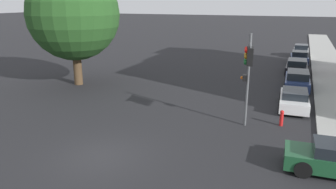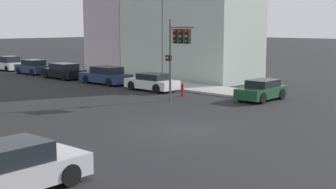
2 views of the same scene
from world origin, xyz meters
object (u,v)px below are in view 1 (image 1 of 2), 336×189
object	(u,v)px
parked_car_1	(297,80)
fire_hydrant	(282,118)
street_tree	(73,15)
parked_car_4	(301,51)
parked_car_0	(294,99)
crossing_car_1	(336,159)
parked_car_2	(297,67)
traffic_signal	(248,63)
parked_car_3	(299,58)

from	to	relation	value
parked_car_1	fire_hydrant	bearing A→B (deg)	174.56
street_tree	parked_car_4	xyz separation A→B (m)	(17.25, 22.31, -5.04)
parked_car_1	street_tree	bearing A→B (deg)	106.24
parked_car_0	parked_car_1	xyz separation A→B (m)	(0.07, 5.58, 0.06)
crossing_car_1	fire_hydrant	size ratio (longest dim) A/B	4.31
street_tree	parked_car_4	bearing A→B (deg)	52.30
crossing_car_1	parked_car_2	size ratio (longest dim) A/B	0.85
street_tree	traffic_signal	size ratio (longest dim) A/B	1.82
street_tree	fire_hydrant	bearing A→B (deg)	-12.31
parked_car_3	fire_hydrant	distance (m)	20.68
parked_car_1	fire_hydrant	distance (m)	9.16
parked_car_1	parked_car_3	xyz separation A→B (m)	(-0.04, 11.54, -0.01)
parked_car_0	parked_car_4	bearing A→B (deg)	-2.64
parked_car_3	parked_car_4	xyz separation A→B (m)	(0.11, 5.25, 0.03)
street_tree	parked_car_1	distance (m)	18.74
crossing_car_1	parked_car_3	size ratio (longest dim) A/B	0.99
parked_car_2	fire_hydrant	bearing A→B (deg)	178.22
parked_car_2	fire_hydrant	xyz separation A→B (m)	(-0.44, -15.13, -0.18)
fire_hydrant	parked_car_0	bearing A→B (deg)	81.29
traffic_signal	parked_car_1	xyz separation A→B (m)	(2.48, 10.45, -3.03)
crossing_car_1	parked_car_1	distance (m)	14.03
parked_car_0	parked_car_3	bearing A→B (deg)	-2.37
parked_car_0	fire_hydrant	size ratio (longest dim) A/B	4.59
parked_car_1	fire_hydrant	xyz separation A→B (m)	(-0.62, -9.13, -0.20)
street_tree	traffic_signal	distance (m)	15.64
parked_car_0	parked_car_3	world-z (taller)	parked_car_3
parked_car_3	parked_car_4	world-z (taller)	parked_car_4
parked_car_1	parked_car_3	size ratio (longest dim) A/B	1.20
crossing_car_1	parked_car_3	bearing A→B (deg)	-88.26
parked_car_4	parked_car_1	bearing A→B (deg)	-179.77
crossing_car_1	traffic_signal	bearing A→B (deg)	-41.57
street_tree	fire_hydrant	xyz separation A→B (m)	(16.56, -3.61, -5.27)
parked_car_0	parked_car_2	size ratio (longest dim) A/B	0.91
parked_car_3	parked_car_2	bearing A→B (deg)	176.39
traffic_signal	crossing_car_1	distance (m)	6.28
parked_car_0	parked_car_2	bearing A→B (deg)	-1.77
parked_car_1	parked_car_2	size ratio (longest dim) A/B	1.03
parked_car_3	crossing_car_1	bearing A→B (deg)	-178.20
parked_car_1	fire_hydrant	world-z (taller)	parked_car_1
parked_car_4	parked_car_0	bearing A→B (deg)	-179.89
parked_car_1	parked_car_2	xyz separation A→B (m)	(-0.17, 5.99, -0.02)
traffic_signal	crossing_car_1	world-z (taller)	traffic_signal
parked_car_3	fire_hydrant	world-z (taller)	parked_car_3
street_tree	parked_car_1	size ratio (longest dim) A/B	1.97
traffic_signal	fire_hydrant	xyz separation A→B (m)	(1.86, 1.32, -3.23)
crossing_car_1	parked_car_3	xyz separation A→B (m)	(-1.81, 25.46, 0.04)
crossing_car_1	parked_car_1	bearing A→B (deg)	-85.09
street_tree	crossing_car_1	xyz separation A→B (m)	(18.94, -8.40, -5.12)
street_tree	parked_car_2	bearing A→B (deg)	34.11
traffic_signal	parked_car_3	bearing A→B (deg)	-105.47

